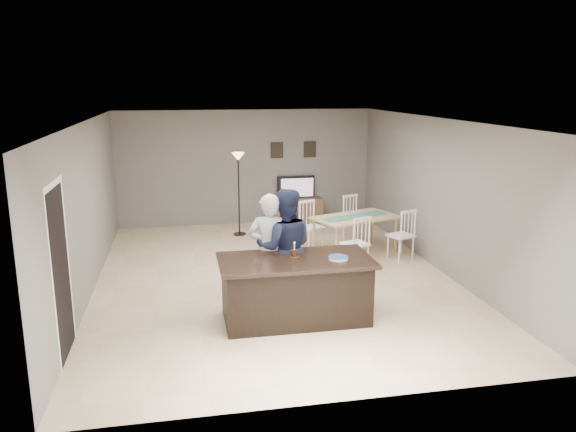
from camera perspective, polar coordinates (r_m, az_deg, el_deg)
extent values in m
plane|color=tan|center=(9.81, -1.42, -6.25)|extent=(8.00, 8.00, 0.00)
plane|color=slate|center=(13.35, -4.33, 4.93)|extent=(6.00, 0.00, 6.00)
plane|color=slate|center=(5.68, 5.30, -6.62)|extent=(6.00, 0.00, 6.00)
plane|color=slate|center=(9.44, -19.72, 0.70)|extent=(0.00, 8.00, 8.00)
plane|color=slate|center=(10.37, 15.13, 2.09)|extent=(0.00, 8.00, 8.00)
plane|color=white|center=(9.27, -1.51, 9.69)|extent=(8.00, 8.00, 0.00)
cube|color=black|center=(8.01, 0.74, -7.61)|extent=(2.00, 1.00, 0.85)
cube|color=black|center=(7.86, 0.75, -4.54)|extent=(2.15, 1.10, 0.05)
cube|color=brown|center=(13.51, 0.93, 0.53)|extent=(1.20, 0.40, 0.60)
imported|color=black|center=(13.47, 0.87, 2.94)|extent=(0.91, 0.12, 0.53)
plane|color=#DA5218|center=(13.39, 0.94, 2.90)|extent=(0.78, 0.00, 0.78)
cube|color=black|center=(13.38, -1.13, 6.71)|extent=(0.30, 0.02, 0.38)
cube|color=black|center=(13.54, 2.23, 6.78)|extent=(0.30, 0.02, 0.38)
plane|color=black|center=(7.33, -22.05, -5.44)|extent=(0.00, 2.10, 2.10)
plane|color=white|center=(7.07, -22.78, 2.97)|extent=(0.00, 1.02, 1.02)
imported|color=#B3B3B7|center=(8.33, -1.89, -3.56)|extent=(0.71, 0.54, 1.73)
imported|color=#1A203A|center=(8.36, -0.30, -3.27)|extent=(0.97, 0.81, 1.80)
cylinder|color=gold|center=(7.96, 0.65, -4.11)|extent=(0.14, 0.14, 0.00)
cylinder|color=#3B2110|center=(7.94, 0.65, -3.78)|extent=(0.10, 0.10, 0.09)
cylinder|color=white|center=(7.92, 0.65, -3.13)|extent=(0.02, 0.02, 0.10)
sphere|color=#FFBF4C|center=(7.90, 0.65, -2.72)|extent=(0.02, 0.02, 0.02)
cylinder|color=white|center=(7.85, 5.14, -4.36)|extent=(0.27, 0.27, 0.01)
cylinder|color=white|center=(7.85, 5.14, -4.27)|extent=(0.27, 0.27, 0.01)
cylinder|color=white|center=(7.85, 5.14, -4.18)|extent=(0.27, 0.27, 0.01)
cylinder|color=#2E4E8E|center=(7.84, 5.14, -4.12)|extent=(0.28, 0.28, 0.00)
cube|color=tan|center=(11.04, 6.86, -0.14)|extent=(1.83, 1.42, 0.04)
cylinder|color=tan|center=(10.42, 4.94, -3.06)|extent=(0.06, 0.06, 0.72)
cylinder|color=tan|center=(11.86, 8.45, -1.14)|extent=(0.06, 0.06, 0.72)
cube|color=#396856|center=(11.03, 6.86, -0.02)|extent=(1.45, 0.83, 0.01)
cube|color=white|center=(10.24, 6.83, -2.84)|extent=(0.54, 0.53, 0.04)
cylinder|color=white|center=(10.09, 6.59, -4.49)|extent=(0.03, 0.03, 0.43)
cylinder|color=white|center=(10.53, 6.98, -3.73)|extent=(0.03, 0.03, 0.43)
cube|color=white|center=(9.98, 7.55, -0.30)|extent=(0.37, 0.16, 0.05)
cube|color=white|center=(10.94, 11.39, -1.96)|extent=(0.54, 0.53, 0.04)
cylinder|color=white|center=(10.78, 11.25, -3.49)|extent=(0.03, 0.03, 0.43)
cylinder|color=white|center=(11.23, 11.42, -2.82)|extent=(0.03, 0.03, 0.43)
cube|color=white|center=(10.70, 12.17, 0.44)|extent=(0.37, 0.16, 0.05)
cube|color=white|center=(11.34, 2.41, -1.17)|extent=(0.54, 0.53, 0.04)
cylinder|color=white|center=(11.62, 2.66, -2.02)|extent=(0.03, 0.03, 0.43)
cylinder|color=white|center=(11.18, 2.13, -2.64)|extent=(0.03, 0.03, 0.43)
cube|color=white|center=(11.37, 1.92, 1.49)|extent=(0.37, 0.16, 0.05)
cube|color=white|center=(11.98, 6.81, -0.47)|extent=(0.54, 0.53, 0.04)
cylinder|color=white|center=(12.26, 6.95, -1.29)|extent=(0.03, 0.03, 0.43)
cylinder|color=white|center=(11.81, 6.61, -1.85)|extent=(0.03, 0.03, 0.43)
cube|color=white|center=(12.01, 6.34, 2.04)|extent=(0.37, 0.16, 0.05)
cylinder|color=black|center=(12.57, -4.93, -1.83)|extent=(0.27, 0.27, 0.03)
cylinder|color=black|center=(12.37, -5.01, 1.97)|extent=(0.04, 0.04, 1.69)
cone|color=#FFD18C|center=(12.23, -5.09, 6.03)|extent=(0.27, 0.27, 0.18)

